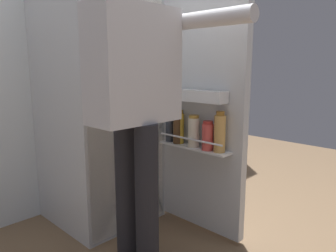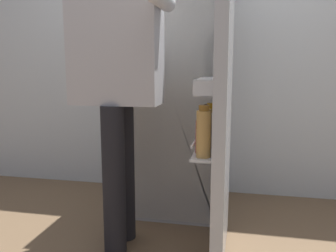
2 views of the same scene
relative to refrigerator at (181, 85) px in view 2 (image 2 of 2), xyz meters
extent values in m
plane|color=brown|center=(-0.03, -0.52, -0.86)|extent=(6.35, 6.35, 0.00)
cube|color=silver|center=(-0.03, 0.44, 0.40)|extent=(4.40, 0.10, 2.53)
cube|color=silver|center=(-0.03, 0.06, 0.00)|extent=(0.63, 0.65, 1.73)
cube|color=white|center=(-0.03, -0.26, 0.00)|extent=(0.59, 0.01, 1.69)
cube|color=white|center=(-0.03, -0.22, -0.07)|extent=(0.55, 0.09, 0.01)
cube|color=silver|center=(0.32, -0.58, 0.01)|extent=(0.06, 0.62, 1.70)
cube|color=white|center=(0.24, -0.58, -0.29)|extent=(0.10, 0.50, 0.01)
cylinder|color=silver|center=(0.19, -0.58, -0.23)|extent=(0.01, 0.48, 0.01)
cube|color=white|center=(0.24, -0.58, 0.03)|extent=(0.09, 0.42, 0.07)
cylinder|color=brown|center=(0.23, -0.44, -0.19)|extent=(0.05, 0.05, 0.19)
cylinder|color=black|center=(0.23, -0.44, -0.08)|extent=(0.04, 0.04, 0.02)
cylinder|color=#DB4C47|center=(0.23, -0.69, -0.21)|extent=(0.07, 0.07, 0.16)
cylinder|color=#B22D28|center=(0.23, -0.69, -0.12)|extent=(0.06, 0.06, 0.02)
cylinder|color=#EDE5CC|center=(0.23, -0.58, -0.20)|extent=(0.07, 0.07, 0.18)
cylinder|color=#B78933|center=(0.23, -0.58, -0.10)|extent=(0.06, 0.06, 0.02)
cylinder|color=tan|center=(0.24, -0.76, -0.18)|extent=(0.07, 0.07, 0.21)
cylinder|color=#996623|center=(0.24, -0.76, -0.06)|extent=(0.05, 0.05, 0.02)
cylinder|color=gold|center=(0.24, -0.45, -0.19)|extent=(0.05, 0.05, 0.19)
cylinder|color=#BC8419|center=(0.24, -0.45, -0.08)|extent=(0.04, 0.04, 0.02)
cylinder|color=#333842|center=(0.24, -0.37, -0.20)|extent=(0.05, 0.05, 0.17)
cylinder|color=silver|center=(0.24, -0.37, -0.11)|extent=(0.04, 0.04, 0.02)
cylinder|color=#4C7F3D|center=(-0.05, -0.22, -0.02)|extent=(0.08, 0.08, 0.09)
cylinder|color=black|center=(-0.24, -0.50, -0.47)|extent=(0.12, 0.12, 0.79)
cylinder|color=black|center=(-0.24, -0.66, -0.47)|extent=(0.12, 0.12, 0.79)
cube|color=silver|center=(-0.24, -0.58, 0.21)|extent=(0.46, 0.22, 0.56)
cylinder|color=silver|center=(-0.24, -0.35, 0.19)|extent=(0.08, 0.08, 0.53)
camera|label=1|loc=(-1.26, -1.80, 0.21)|focal=34.25mm
camera|label=2|loc=(0.41, -2.36, 0.14)|focal=38.24mm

